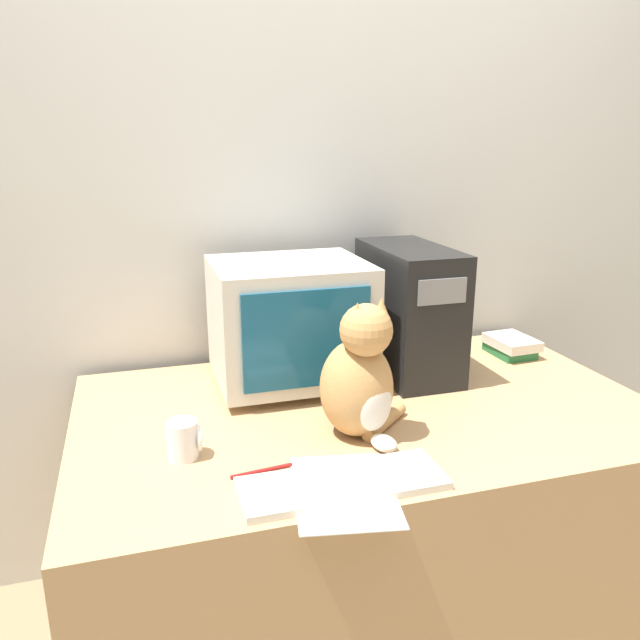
{
  "coord_description": "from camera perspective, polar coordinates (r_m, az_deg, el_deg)",
  "views": [
    {
      "loc": [
        -0.59,
        -1.01,
        1.46
      ],
      "look_at": [
        -0.13,
        0.52,
        0.99
      ],
      "focal_mm": 35.0,
      "sensor_mm": 36.0,
      "label": 1
    }
  ],
  "objects": [
    {
      "name": "crt_monitor",
      "position": [
        1.84,
        -2.76,
        -0.17
      ],
      "size": [
        0.44,
        0.38,
        0.37
      ],
      "color": "beige",
      "rests_on": "desk"
    },
    {
      "name": "wall_back",
      "position": [
        2.11,
        -0.66,
        10.87
      ],
      "size": [
        7.0,
        0.05,
        2.5
      ],
      "color": "silver",
      "rests_on": "ground_plane"
    },
    {
      "name": "paper_sheet",
      "position": [
        1.36,
        2.18,
        -15.32
      ],
      "size": [
        0.26,
        0.33,
        0.0
      ],
      "color": "white",
      "rests_on": "desk"
    },
    {
      "name": "computer_tower",
      "position": [
        1.96,
        8.09,
        0.91
      ],
      "size": [
        0.21,
        0.42,
        0.4
      ],
      "color": "black",
      "rests_on": "desk"
    },
    {
      "name": "cat",
      "position": [
        1.53,
        3.69,
        -5.46
      ],
      "size": [
        0.28,
        0.26,
        0.35
      ],
      "rotation": [
        0.0,
        0.0,
        0.33
      ],
      "color": "#B7844C",
      "rests_on": "desk"
    },
    {
      "name": "desk",
      "position": [
        1.93,
        4.14,
        -17.89
      ],
      "size": [
        1.57,
        0.95,
        0.74
      ],
      "color": "tan",
      "rests_on": "ground_plane"
    },
    {
      "name": "keyboard",
      "position": [
        1.37,
        2.08,
        -14.68
      ],
      "size": [
        0.44,
        0.16,
        0.02
      ],
      "color": "silver",
      "rests_on": "desk"
    },
    {
      "name": "pen",
      "position": [
        1.43,
        -5.35,
        -13.56
      ],
      "size": [
        0.14,
        0.02,
        0.01
      ],
      "color": "maroon",
      "rests_on": "desk"
    },
    {
      "name": "book_stack",
      "position": [
        2.22,
        17.05,
        -2.26
      ],
      "size": [
        0.14,
        0.18,
        0.06
      ],
      "color": "#28703D",
      "rests_on": "desk"
    },
    {
      "name": "mug",
      "position": [
        1.5,
        -12.32,
        -10.63
      ],
      "size": [
        0.08,
        0.07,
        0.09
      ],
      "color": "white",
      "rests_on": "desk"
    }
  ]
}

